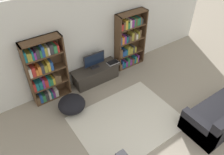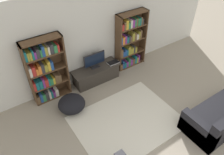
# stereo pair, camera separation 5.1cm
# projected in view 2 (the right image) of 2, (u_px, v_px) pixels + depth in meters

# --- Properties ---
(wall_back) EXTENTS (8.80, 0.06, 2.60)m
(wall_back) POSITION_uv_depth(u_px,v_px,m) (87.00, 37.00, 5.72)
(wall_back) COLOR silver
(wall_back) RESTS_ON ground_plane
(bookshelf_left) EXTENTS (0.96, 0.30, 1.73)m
(bookshelf_left) POSITION_uv_depth(u_px,v_px,m) (45.00, 71.00, 5.32)
(bookshelf_left) COLOR #513823
(bookshelf_left) RESTS_ON ground_plane
(bookshelf_right) EXTENTS (0.96, 0.30, 1.73)m
(bookshelf_right) POSITION_uv_depth(u_px,v_px,m) (129.00, 41.00, 6.45)
(bookshelf_right) COLOR #513823
(bookshelf_right) RESTS_ON ground_plane
(tv_stand) EXTENTS (1.37, 0.48, 0.46)m
(tv_stand) POSITION_uv_depth(u_px,v_px,m) (96.00, 74.00, 6.22)
(tv_stand) COLOR #332D28
(tv_stand) RESTS_ON ground_plane
(television) EXTENTS (0.64, 0.16, 0.44)m
(television) POSITION_uv_depth(u_px,v_px,m) (94.00, 60.00, 5.96)
(television) COLOR black
(television) RESTS_ON tv_stand
(laptop) EXTENTS (0.34, 0.21, 0.03)m
(laptop) POSITION_uv_depth(u_px,v_px,m) (113.00, 62.00, 6.25)
(laptop) COLOR #B7B7BC
(laptop) RESTS_ON tv_stand
(area_rug) EXTENTS (2.39, 1.85, 0.02)m
(area_rug) POSITION_uv_depth(u_px,v_px,m) (127.00, 121.00, 5.19)
(area_rug) COLOR beige
(area_rug) RESTS_ON ground_plane
(couch_right_sofa) EXTENTS (1.95, 0.87, 0.81)m
(couch_right_sofa) POSITION_uv_depth(u_px,v_px,m) (224.00, 115.00, 4.99)
(couch_right_sofa) COLOR black
(couch_right_sofa) RESTS_ON ground_plane
(beanbag_ottoman) EXTENTS (0.67, 0.67, 0.37)m
(beanbag_ottoman) POSITION_uv_depth(u_px,v_px,m) (72.00, 104.00, 5.38)
(beanbag_ottoman) COLOR black
(beanbag_ottoman) RESTS_ON ground_plane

